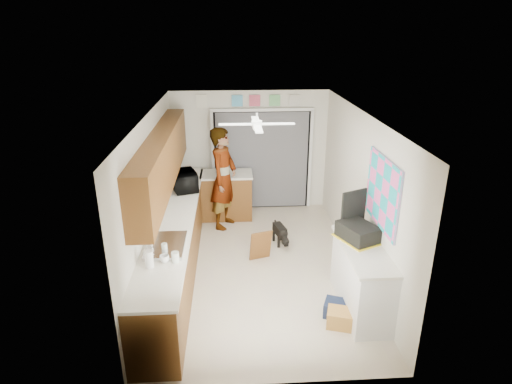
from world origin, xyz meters
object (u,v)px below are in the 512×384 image
object	(u,v)px
microwave	(184,181)
cardboard_box	(341,318)
suitcase	(358,232)
paper_towel_roll	(149,259)
man	(223,178)
cup	(164,259)
dog	(280,233)
navy_crate	(337,309)

from	to	relation	value
microwave	cardboard_box	bearing A→B (deg)	-159.10
microwave	suitcase	world-z (taller)	microwave
paper_towel_roll	microwave	bearing A→B (deg)	86.17
microwave	man	world-z (taller)	man
cup	suitcase	distance (m)	2.61
suitcase	dog	distance (m)	2.09
navy_crate	man	xyz separation A→B (m)	(-1.55, 2.93, 0.88)
cardboard_box	dog	distance (m)	2.38
microwave	paper_towel_roll	distance (m)	2.66
paper_towel_roll	cup	bearing A→B (deg)	34.39
cardboard_box	microwave	bearing A→B (deg)	129.50
cup	paper_towel_roll	xyz separation A→B (m)	(-0.16, -0.11, 0.07)
cardboard_box	navy_crate	world-z (taller)	cardboard_box
cup	microwave	bearing A→B (deg)	89.70
paper_towel_roll	cardboard_box	world-z (taller)	paper_towel_roll
cup	man	bearing A→B (deg)	76.66
microwave	man	xyz separation A→B (m)	(0.69, 0.43, -0.12)
cardboard_box	dog	bearing A→B (deg)	103.41
cardboard_box	navy_crate	size ratio (longest dim) A/B	1.07
microwave	cup	xyz separation A→B (m)	(-0.01, -2.54, -0.12)
cup	man	size ratio (longest dim) A/B	0.06
cup	dog	xyz separation A→B (m)	(1.70, 2.14, -0.78)
cup	cardboard_box	bearing A→B (deg)	-4.44
suitcase	paper_towel_roll	bearing A→B (deg)	166.73
dog	suitcase	bearing A→B (deg)	-76.98
paper_towel_roll	dog	size ratio (longest dim) A/B	0.44
paper_towel_roll	dog	distance (m)	3.05
navy_crate	man	size ratio (longest dim) A/B	0.17
navy_crate	suitcase	bearing A→B (deg)	51.71
man	cardboard_box	bearing A→B (deg)	-130.95
suitcase	cardboard_box	size ratio (longest dim) A/B	1.46
microwave	cardboard_box	xyz separation A→B (m)	(2.24, -2.72, -0.99)
microwave	paper_towel_roll	world-z (taller)	microwave
suitcase	microwave	bearing A→B (deg)	115.87
suitcase	navy_crate	bearing A→B (deg)	-153.11
cup	dog	size ratio (longest dim) A/B	0.23
suitcase	man	world-z (taller)	man
dog	cup	bearing A→B (deg)	-142.62
cardboard_box	cup	bearing A→B (deg)	175.56
microwave	suitcase	xyz separation A→B (m)	(2.56, -2.10, -0.05)
cardboard_box	navy_crate	bearing A→B (deg)	90.00
microwave	suitcase	distance (m)	3.31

